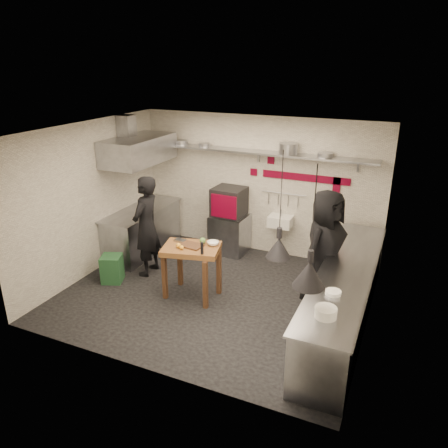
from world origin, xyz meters
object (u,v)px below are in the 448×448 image
at_px(prep_table, 192,271).
at_px(chef_right, 324,249).
at_px(green_bin, 112,269).
at_px(combi_oven, 229,202).
at_px(chef_left, 146,226).
at_px(oven_stand, 230,234).

bearing_deg(prep_table, chef_right, 4.67).
height_order(green_bin, prep_table, prep_table).
distance_m(combi_oven, chef_right, 2.55).
distance_m(chef_left, chef_right, 3.21).
bearing_deg(combi_oven, oven_stand, -33.36).
xyz_separation_m(prep_table, chef_right, (2.04, 0.69, 0.51)).
xyz_separation_m(combi_oven, green_bin, (-1.40, -2.09, -0.84)).
bearing_deg(oven_stand, chef_right, -27.41).
height_order(combi_oven, chef_left, chef_left).
bearing_deg(oven_stand, chef_left, -121.47).
relative_size(prep_table, chef_right, 0.47).
bearing_deg(green_bin, oven_stand, 55.47).
xyz_separation_m(oven_stand, chef_right, (2.19, -1.25, 0.57)).
distance_m(combi_oven, chef_left, 1.83).
xyz_separation_m(oven_stand, prep_table, (0.15, -1.94, 0.06)).
relative_size(combi_oven, green_bin, 1.23).
xyz_separation_m(oven_stand, combi_oven, (-0.03, 0.02, 0.69)).
bearing_deg(chef_left, oven_stand, 143.67).
bearing_deg(prep_table, chef_left, 145.66).
height_order(prep_table, chef_left, chef_left).
height_order(oven_stand, chef_left, chef_left).
xyz_separation_m(green_bin, prep_table, (1.57, 0.13, 0.21)).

